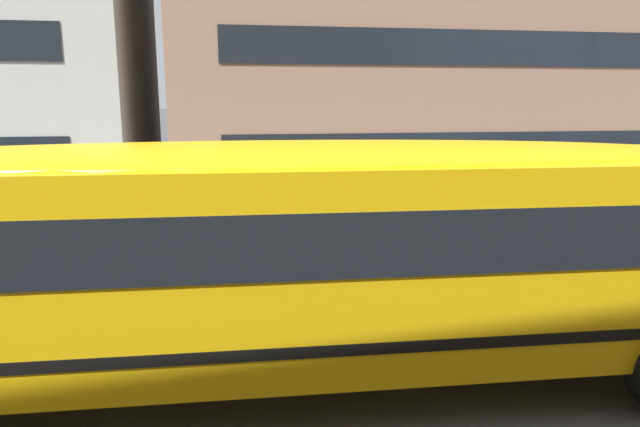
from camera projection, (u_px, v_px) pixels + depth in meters
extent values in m
plane|color=#424244|center=(266.00, 325.00, 9.10)|extent=(400.00, 400.00, 0.00)
cube|color=gray|center=(248.00, 224.00, 16.43)|extent=(120.00, 3.00, 0.01)
cube|color=silver|center=(266.00, 325.00, 9.10)|extent=(110.00, 0.16, 0.01)
cube|color=yellow|center=(276.00, 254.00, 6.94)|extent=(11.75, 3.08, 2.33)
cube|color=black|center=(275.00, 220.00, 6.86)|extent=(11.06, 3.10, 0.68)
cube|color=black|center=(277.00, 307.00, 7.08)|extent=(11.77, 3.12, 0.13)
ellipsoid|color=yellow|center=(274.00, 158.00, 6.71)|extent=(11.28, 2.86, 0.38)
cylinder|color=red|center=(4.00, 242.00, 7.98)|extent=(0.48, 0.48, 0.03)
cylinder|color=black|center=(553.00, 293.00, 9.01)|extent=(1.07, 0.34, 1.06)
cube|color=silver|center=(622.00, 210.00, 15.08)|extent=(3.90, 1.71, 0.70)
cube|color=black|center=(620.00, 185.00, 14.92)|extent=(2.20, 1.56, 0.64)
cylinder|color=black|center=(558.00, 218.00, 15.76)|extent=(0.60, 0.18, 0.60)
cylinder|color=black|center=(597.00, 232.00, 14.11)|extent=(0.60, 0.18, 0.60)
cube|color=#93705B|center=(413.00, 31.00, 24.46)|extent=(19.57, 13.75, 12.80)
cube|color=black|center=(476.00, 149.00, 18.69)|extent=(16.44, 0.04, 1.10)
cube|color=black|center=(481.00, 48.00, 18.05)|extent=(16.44, 0.04, 1.10)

